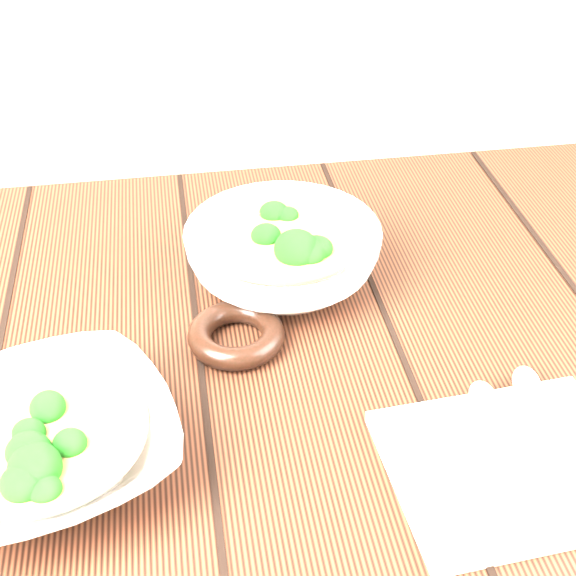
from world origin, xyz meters
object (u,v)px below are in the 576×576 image
(table, at_px, (227,450))
(soup_bowl_back, at_px, (283,253))
(soup_bowl_front, at_px, (46,443))
(trivet, at_px, (236,335))
(napkin, at_px, (510,466))

(table, height_order, soup_bowl_back, soup_bowl_back)
(soup_bowl_front, xyz_separation_m, trivet, (0.17, 0.13, -0.02))
(soup_bowl_back, bearing_deg, soup_bowl_front, -135.33)
(soup_bowl_back, distance_m, trivet, 0.12)
(table, distance_m, soup_bowl_front, 0.24)
(soup_bowl_front, xyz_separation_m, napkin, (0.39, -0.07, -0.02))
(trivet, bearing_deg, soup_bowl_back, 57.78)
(table, relative_size, soup_bowl_front, 4.42)
(trivet, xyz_separation_m, napkin, (0.21, -0.20, -0.01))
(soup_bowl_front, bearing_deg, napkin, -9.96)
(table, xyz_separation_m, trivet, (0.02, 0.03, 0.13))
(napkin, bearing_deg, table, 139.98)
(table, relative_size, trivet, 12.14)
(soup_bowl_front, xyz_separation_m, soup_bowl_back, (0.24, 0.24, 0.01))
(soup_bowl_front, distance_m, trivet, 0.22)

